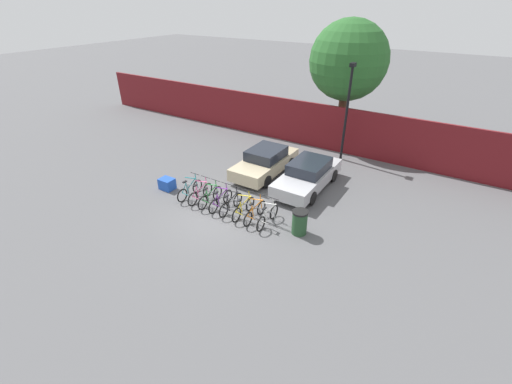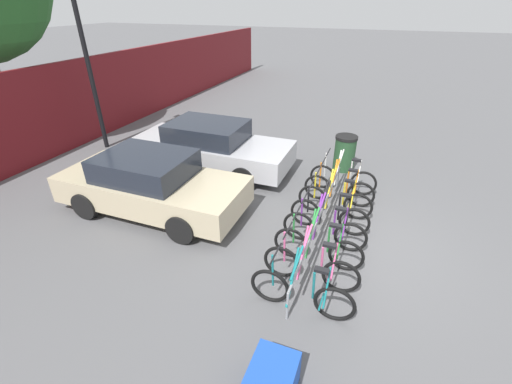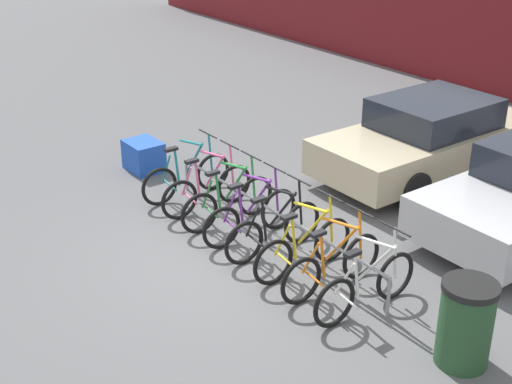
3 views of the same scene
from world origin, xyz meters
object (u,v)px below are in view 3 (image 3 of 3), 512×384
(bicycle_green, at_px, (228,202))
(car_beige, at_px, (429,137))
(bicycle_yellow, at_px, (304,248))
(cargo_crate, at_px, (144,156))
(bicycle_black, at_px, (274,229))
(bicycle_white, at_px, (366,286))
(bicycle_purple, at_px, (251,215))
(bicycle_orange, at_px, (332,265))
(bicycle_teal, at_px, (187,176))
(bicycle_pink, at_px, (207,189))
(trash_bin, at_px, (465,323))
(bike_rack, at_px, (271,213))

(bicycle_green, height_order, car_beige, car_beige)
(bicycle_yellow, relative_size, cargo_crate, 2.44)
(bicycle_black, relative_size, cargo_crate, 2.44)
(bicycle_white, bearing_deg, bicycle_yellow, 178.68)
(bicycle_green, bearing_deg, bicycle_black, -3.06)
(bicycle_purple, relative_size, bicycle_orange, 1.00)
(bicycle_teal, bearing_deg, bicycle_orange, -1.78)
(bicycle_pink, height_order, bicycle_orange, same)
(car_beige, bearing_deg, bicycle_yellow, -71.79)
(bicycle_teal, bearing_deg, bicycle_yellow, -1.78)
(bicycle_teal, height_order, bicycle_pink, same)
(bicycle_pink, bearing_deg, bicycle_orange, -3.00)
(car_beige, height_order, cargo_crate, car_beige)
(bicycle_black, relative_size, trash_bin, 1.66)
(bicycle_black, xyz_separation_m, bicycle_yellow, (0.66, 0.00, 0.00))
(bicycle_yellow, xyz_separation_m, trash_bin, (2.57, 0.17, 0.14))
(bicycle_teal, xyz_separation_m, car_beige, (1.71, 4.02, 0.31))
(bicycle_green, bearing_deg, trash_bin, -0.84)
(bicycle_green, xyz_separation_m, bicycle_white, (3.02, 0.00, 0.00))
(bicycle_pink, relative_size, car_beige, 0.39)
(bicycle_pink, relative_size, bicycle_green, 1.00)
(bicycle_white, relative_size, trash_bin, 1.66)
(bicycle_orange, bearing_deg, bike_rack, 174.21)
(bicycle_purple, bearing_deg, bicycle_teal, 178.19)
(bicycle_pink, height_order, bicycle_yellow, same)
(bicycle_teal, xyz_separation_m, trash_bin, (5.60, 0.17, 0.14))
(bicycle_pink, distance_m, bicycle_black, 1.74)
(bike_rack, distance_m, trash_bin, 3.49)
(bike_rack, xyz_separation_m, bicycle_teal, (-2.12, -0.15, -0.12))
(bicycle_pink, relative_size, bicycle_black, 1.00)
(bicycle_purple, distance_m, cargo_crate, 3.30)
(bicycle_purple, distance_m, bicycle_yellow, 1.22)
(bike_rack, distance_m, bicycle_black, 0.32)
(bicycle_green, distance_m, bicycle_black, 1.16)
(bicycle_black, xyz_separation_m, cargo_crate, (-3.86, -0.02, -0.10))
(bicycle_white, distance_m, trash_bin, 1.39)
(bicycle_pink, xyz_separation_m, bicycle_black, (1.74, 0.00, 0.00))
(bicycle_yellow, height_order, trash_bin, bicycle_yellow)
(bicycle_yellow, bearing_deg, cargo_crate, 178.91)
(bicycle_orange, height_order, bicycle_white, same)
(bicycle_green, relative_size, cargo_crate, 2.44)
(bicycle_yellow, bearing_deg, bicycle_teal, 178.70)
(bicycle_orange, bearing_deg, cargo_crate, -179.93)
(bicycle_pink, distance_m, bicycle_yellow, 2.40)
(bicycle_green, relative_size, trash_bin, 1.66)
(bicycle_pink, distance_m, bicycle_white, 3.60)
(bicycle_teal, bearing_deg, trash_bin, -0.04)
(bicycle_black, height_order, bicycle_white, same)
(trash_bin, distance_m, cargo_crate, 7.09)
(bicycle_teal, bearing_deg, bicycle_black, -1.78)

